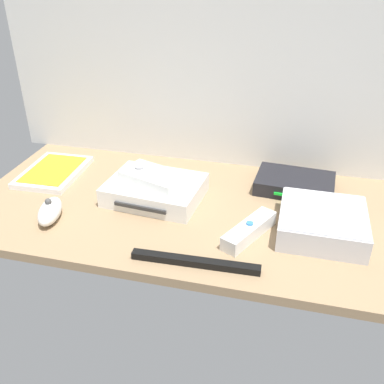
{
  "coord_description": "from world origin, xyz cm",
  "views": [
    {
      "loc": [
        19.88,
        -80.18,
        51.44
      ],
      "look_at": [
        0.0,
        0.0,
        4.0
      ],
      "focal_mm": 40.67,
      "sensor_mm": 36.0,
      "label": 1
    }
  ],
  "objects_px": {
    "game_console": "(155,190)",
    "remote_nunchuk": "(50,211)",
    "sensor_bar": "(195,262)",
    "mini_computer": "(322,223)",
    "remote_wand": "(249,230)",
    "remote_classic_pad": "(153,176)",
    "network_router": "(295,183)",
    "game_case": "(54,172)"
  },
  "relations": [
    {
      "from": "game_case",
      "to": "remote_classic_pad",
      "type": "xyz_separation_m",
      "value": [
        0.28,
        -0.05,
        0.05
      ]
    },
    {
      "from": "game_console",
      "to": "network_router",
      "type": "distance_m",
      "value": 0.33
    },
    {
      "from": "remote_nunchuk",
      "to": "sensor_bar",
      "type": "distance_m",
      "value": 0.34
    },
    {
      "from": "remote_classic_pad",
      "to": "network_router",
      "type": "bearing_deg",
      "value": 39.05
    },
    {
      "from": "remote_classic_pad",
      "to": "game_case",
      "type": "bearing_deg",
      "value": -170.05
    },
    {
      "from": "game_console",
      "to": "game_case",
      "type": "distance_m",
      "value": 0.29
    },
    {
      "from": "game_console",
      "to": "remote_wand",
      "type": "height_order",
      "value": "game_console"
    },
    {
      "from": "remote_wand",
      "to": "mini_computer",
      "type": "bearing_deg",
      "value": 44.5
    },
    {
      "from": "game_case",
      "to": "remote_wand",
      "type": "xyz_separation_m",
      "value": [
        0.52,
        -0.15,
        0.01
      ]
    },
    {
      "from": "mini_computer",
      "to": "remote_wand",
      "type": "distance_m",
      "value": 0.15
    },
    {
      "from": "mini_computer",
      "to": "remote_nunchuk",
      "type": "bearing_deg",
      "value": -171.4
    },
    {
      "from": "game_case",
      "to": "remote_nunchuk",
      "type": "bearing_deg",
      "value": -63.73
    },
    {
      "from": "game_case",
      "to": "remote_classic_pad",
      "type": "bearing_deg",
      "value": -10.99
    },
    {
      "from": "game_case",
      "to": "remote_classic_pad",
      "type": "distance_m",
      "value": 0.29
    },
    {
      "from": "game_console",
      "to": "sensor_bar",
      "type": "distance_m",
      "value": 0.26
    },
    {
      "from": "game_console",
      "to": "remote_nunchuk",
      "type": "xyz_separation_m",
      "value": [
        -0.19,
        -0.14,
        -0.0
      ]
    },
    {
      "from": "game_console",
      "to": "remote_classic_pad",
      "type": "relative_size",
      "value": 1.38
    },
    {
      "from": "mini_computer",
      "to": "game_console",
      "type": "bearing_deg",
      "value": 171.85
    },
    {
      "from": "remote_wand",
      "to": "remote_nunchuk",
      "type": "height_order",
      "value": "remote_nunchuk"
    },
    {
      "from": "remote_nunchuk",
      "to": "sensor_bar",
      "type": "height_order",
      "value": "remote_nunchuk"
    },
    {
      "from": "remote_classic_pad",
      "to": "sensor_bar",
      "type": "xyz_separation_m",
      "value": [
        0.15,
        -0.22,
        -0.05
      ]
    },
    {
      "from": "remote_wand",
      "to": "remote_nunchuk",
      "type": "xyz_separation_m",
      "value": [
        -0.42,
        -0.04,
        0.01
      ]
    },
    {
      "from": "network_router",
      "to": "sensor_bar",
      "type": "distance_m",
      "value": 0.37
    },
    {
      "from": "game_console",
      "to": "game_case",
      "type": "height_order",
      "value": "game_console"
    },
    {
      "from": "game_console",
      "to": "remote_classic_pad",
      "type": "height_order",
      "value": "remote_classic_pad"
    },
    {
      "from": "mini_computer",
      "to": "remote_classic_pad",
      "type": "relative_size",
      "value": 1.05
    },
    {
      "from": "game_console",
      "to": "game_case",
      "type": "xyz_separation_m",
      "value": [
        -0.29,
        0.05,
        -0.01
      ]
    },
    {
      "from": "network_router",
      "to": "remote_nunchuk",
      "type": "xyz_separation_m",
      "value": [
        -0.5,
        -0.26,
        0.0
      ]
    },
    {
      "from": "mini_computer",
      "to": "remote_wand",
      "type": "bearing_deg",
      "value": -161.67
    },
    {
      "from": "sensor_bar",
      "to": "network_router",
      "type": "bearing_deg",
      "value": 61.52
    },
    {
      "from": "game_console",
      "to": "mini_computer",
      "type": "distance_m",
      "value": 0.37
    },
    {
      "from": "game_console",
      "to": "network_router",
      "type": "xyz_separation_m",
      "value": [
        0.31,
        0.12,
        -0.0
      ]
    },
    {
      "from": "remote_nunchuk",
      "to": "remote_classic_pad",
      "type": "distance_m",
      "value": 0.24
    },
    {
      "from": "remote_wand",
      "to": "remote_classic_pad",
      "type": "xyz_separation_m",
      "value": [
        -0.23,
        0.1,
        0.04
      ]
    },
    {
      "from": "mini_computer",
      "to": "remote_classic_pad",
      "type": "xyz_separation_m",
      "value": [
        -0.38,
        0.06,
        0.03
      ]
    },
    {
      "from": "network_router",
      "to": "remote_classic_pad",
      "type": "height_order",
      "value": "remote_classic_pad"
    },
    {
      "from": "network_router",
      "to": "remote_wand",
      "type": "height_order",
      "value": "same"
    },
    {
      "from": "game_console",
      "to": "sensor_bar",
      "type": "relative_size",
      "value": 0.93
    },
    {
      "from": "game_console",
      "to": "sensor_bar",
      "type": "height_order",
      "value": "game_console"
    },
    {
      "from": "remote_wand",
      "to": "remote_classic_pad",
      "type": "distance_m",
      "value": 0.26
    },
    {
      "from": "game_case",
      "to": "remote_wand",
      "type": "distance_m",
      "value": 0.54
    },
    {
      "from": "remote_nunchuk",
      "to": "remote_classic_pad",
      "type": "xyz_separation_m",
      "value": [
        0.18,
        0.14,
        0.03
      ]
    }
  ]
}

